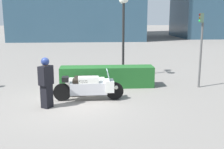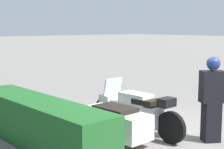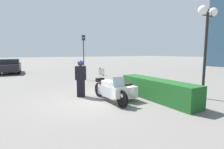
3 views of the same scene
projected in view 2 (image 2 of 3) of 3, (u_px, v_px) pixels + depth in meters
name	position (u px, v px, depth m)	size (l,w,h in m)	color
ground_plane	(171.00, 137.00, 7.41)	(160.00, 160.00, 0.00)	slate
police_motorcycle	(121.00, 115.00, 7.37)	(2.64, 1.33, 1.16)	black
officer_rider	(212.00, 97.00, 7.00)	(0.51, 0.56, 1.76)	black
hedge_bush_curbside	(38.00, 122.00, 6.89)	(4.14, 0.87, 0.92)	#1E5623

